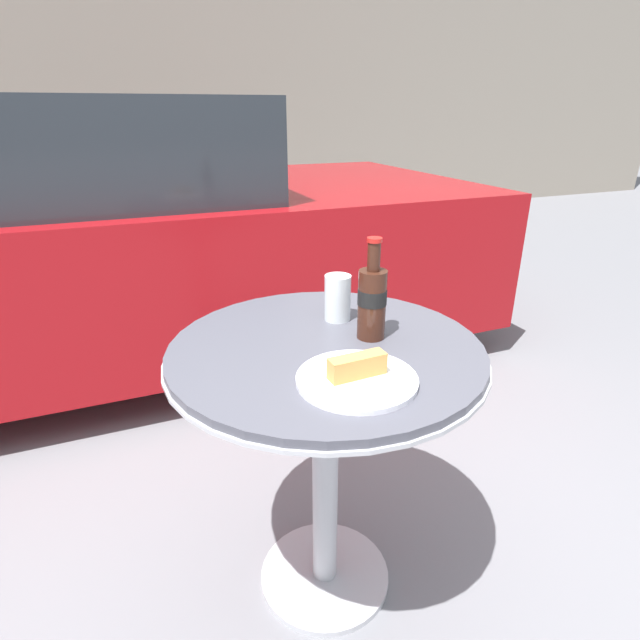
{
  "coord_description": "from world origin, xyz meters",
  "views": [
    {
      "loc": [
        -0.42,
        -1.0,
        1.3
      ],
      "look_at": [
        0.0,
        0.04,
        0.83
      ],
      "focal_mm": 28.0,
      "sensor_mm": 36.0,
      "label": 1
    }
  ],
  "objects_px": {
    "parked_car": "(99,242)",
    "cola_bottle_left": "(371,299)",
    "drinking_glass": "(338,300)",
    "bistro_table": "(326,402)",
    "lunch_plate_near": "(357,377)"
  },
  "relations": [
    {
      "from": "parked_car",
      "to": "cola_bottle_left",
      "type": "bearing_deg",
      "value": -70.74
    },
    {
      "from": "drinking_glass",
      "to": "parked_car",
      "type": "height_order",
      "value": "parked_car"
    },
    {
      "from": "bistro_table",
      "to": "lunch_plate_near",
      "type": "distance_m",
      "value": 0.26
    },
    {
      "from": "drinking_glass",
      "to": "parked_car",
      "type": "relative_size",
      "value": 0.03
    },
    {
      "from": "cola_bottle_left",
      "to": "drinking_glass",
      "type": "height_order",
      "value": "cola_bottle_left"
    },
    {
      "from": "lunch_plate_near",
      "to": "parked_car",
      "type": "bearing_deg",
      "value": 104.28
    },
    {
      "from": "cola_bottle_left",
      "to": "drinking_glass",
      "type": "bearing_deg",
      "value": 103.04
    },
    {
      "from": "drinking_glass",
      "to": "lunch_plate_near",
      "type": "height_order",
      "value": "drinking_glass"
    },
    {
      "from": "cola_bottle_left",
      "to": "parked_car",
      "type": "bearing_deg",
      "value": 109.26
    },
    {
      "from": "cola_bottle_left",
      "to": "drinking_glass",
      "type": "xyz_separation_m",
      "value": [
        -0.03,
        0.13,
        -0.04
      ]
    },
    {
      "from": "lunch_plate_near",
      "to": "parked_car",
      "type": "distance_m",
      "value": 2.13
    },
    {
      "from": "parked_car",
      "to": "bistro_table",
      "type": "bearing_deg",
      "value": -74.11
    },
    {
      "from": "lunch_plate_near",
      "to": "parked_car",
      "type": "xyz_separation_m",
      "value": [
        -0.52,
        2.06,
        -0.15
      ]
    },
    {
      "from": "bistro_table",
      "to": "cola_bottle_left",
      "type": "distance_m",
      "value": 0.29
    },
    {
      "from": "bistro_table",
      "to": "drinking_glass",
      "type": "bearing_deg",
      "value": 56.33
    }
  ]
}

